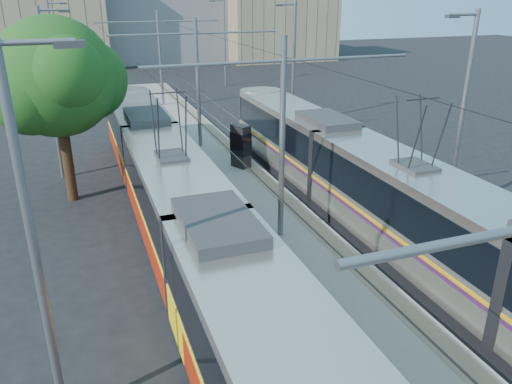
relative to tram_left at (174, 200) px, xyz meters
name	(u,v)px	position (x,y,z in m)	size (l,w,h in m)	color
platform	(215,164)	(3.60, 7.84, -1.56)	(4.00, 50.00, 0.30)	gray
tactile_strip_left	(187,164)	(2.15, 7.84, -1.40)	(0.70, 50.00, 0.01)	gray
tactile_strip_right	(241,158)	(5.05, 7.84, -1.40)	(0.70, 50.00, 0.01)	gray
rails	(215,166)	(3.60, 7.84, -1.69)	(8.71, 70.00, 0.03)	gray
tram_left	(174,200)	(0.00, 0.00, 0.00)	(2.43, 28.95, 5.50)	black
tram_right	(410,208)	(7.20, -3.67, 0.15)	(2.43, 30.62, 5.50)	black
catenary	(229,90)	(3.60, 4.99, 2.82)	(9.20, 70.00, 7.00)	slate
street_lamps	(193,75)	(3.60, 11.84, 2.47)	(15.18, 38.22, 8.00)	slate
shelter	(241,145)	(4.64, 6.56, -0.28)	(0.95, 1.13, 2.16)	black
tree	(64,78)	(-3.17, 5.88, 3.54)	(5.35, 4.94, 7.77)	#382314
building_left	(32,15)	(-6.40, 50.84, 4.32)	(16.32, 12.24, 12.03)	#9A8868
building_right	(276,17)	(23.60, 48.84, 3.68)	(14.28, 10.20, 10.76)	#9A8868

